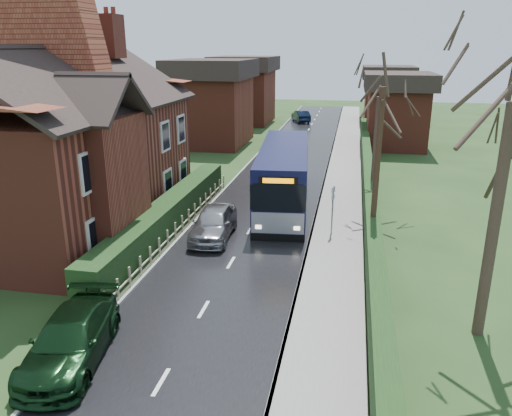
% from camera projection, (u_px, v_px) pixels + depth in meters
% --- Properties ---
extents(ground, '(140.00, 140.00, 0.00)m').
position_uv_depth(ground, '(219.00, 284.00, 19.16)').
color(ground, '#2E4C20').
rests_on(ground, ground).
extents(road, '(6.00, 100.00, 0.02)m').
position_uv_depth(road, '(264.00, 206.00, 28.49)').
color(road, black).
rests_on(road, ground).
extents(pavement, '(2.50, 100.00, 0.14)m').
position_uv_depth(pavement, '(339.00, 209.00, 27.70)').
color(pavement, slate).
rests_on(pavement, ground).
extents(kerb_right, '(0.12, 100.00, 0.14)m').
position_uv_depth(kerb_right, '(318.00, 208.00, 27.92)').
color(kerb_right, gray).
rests_on(kerb_right, ground).
extents(kerb_left, '(0.12, 100.00, 0.10)m').
position_uv_depth(kerb_left, '(213.00, 202.00, 29.03)').
color(kerb_left, gray).
rests_on(kerb_left, ground).
extents(front_hedge, '(1.20, 16.00, 1.60)m').
position_uv_depth(front_hedge, '(167.00, 217.00, 24.28)').
color(front_hedge, black).
rests_on(front_hedge, ground).
extents(picket_fence, '(0.10, 16.00, 0.90)m').
position_uv_depth(picket_fence, '(182.00, 224.00, 24.26)').
color(picket_fence, tan).
rests_on(picket_fence, ground).
extents(right_wall_hedge, '(0.60, 50.00, 1.80)m').
position_uv_depth(right_wall_hedge, '(369.00, 195.00, 27.13)').
color(right_wall_hedge, maroon).
rests_on(right_wall_hedge, ground).
extents(brick_house, '(9.30, 14.60, 10.30)m').
position_uv_depth(brick_house, '(66.00, 141.00, 23.84)').
color(brick_house, maroon).
rests_on(brick_house, ground).
extents(bus, '(3.58, 11.43, 3.42)m').
position_uv_depth(bus, '(284.00, 177.00, 28.06)').
color(bus, black).
rests_on(bus, ground).
extents(car_silver, '(2.01, 4.49, 1.50)m').
position_uv_depth(car_silver, '(214.00, 223.00, 23.64)').
color(car_silver, '#A0A0A4').
rests_on(car_silver, ground).
extents(car_green, '(2.73, 5.00, 1.37)m').
position_uv_depth(car_green, '(71.00, 339.00, 14.33)').
color(car_green, black).
rests_on(car_green, ground).
extents(car_distant, '(2.83, 4.44, 1.38)m').
position_uv_depth(car_distant, '(301.00, 116.00, 60.03)').
color(car_distant, black).
rests_on(car_distant, ground).
extents(bus_stop_sign, '(0.16, 0.37, 2.50)m').
position_uv_depth(bus_stop_sign, '(333.00, 203.00, 23.53)').
color(bus_stop_sign, slate).
rests_on(bus_stop_sign, ground).
extents(telegraph_pole, '(0.25, 0.93, 7.20)m').
position_uv_depth(telegraph_pole, '(376.00, 174.00, 20.72)').
color(telegraph_pole, black).
rests_on(telegraph_pole, ground).
extents(tree_right_far, '(4.62, 4.62, 8.92)m').
position_uv_depth(tree_right_far, '(381.00, 88.00, 25.55)').
color(tree_right_far, '#372A20').
rests_on(tree_right_far, ground).
extents(tree_house_side, '(4.20, 4.20, 9.54)m').
position_uv_depth(tree_house_side, '(58.00, 75.00, 28.46)').
color(tree_house_side, '#392B21').
rests_on(tree_house_side, ground).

